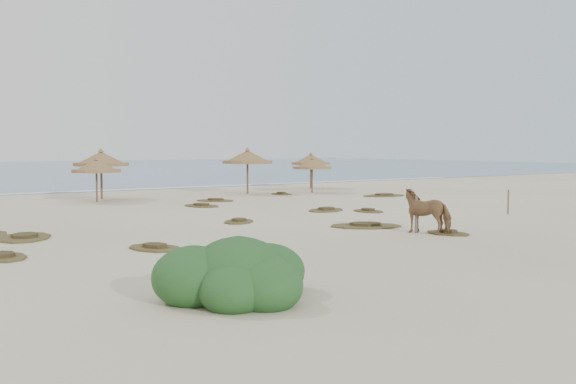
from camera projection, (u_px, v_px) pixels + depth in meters
name	position (u px, v px, depth m)	size (l,w,h in m)	color
ground	(322.00, 232.00, 22.85)	(160.00, 160.00, 0.00)	beige
foam_line	(92.00, 191.00, 44.22)	(70.00, 0.60, 0.01)	silver
palapa_2	(96.00, 167.00, 35.16)	(3.35, 3.35, 2.52)	brown
palapa_3	(101.00, 160.00, 37.21)	(3.82, 3.82, 2.97)	brown
palapa_4	(247.00, 158.00, 41.36)	(3.70, 3.70, 3.02)	brown
palapa_5	(311.00, 160.00, 46.83)	(3.47, 3.47, 2.68)	brown
palapa_6	(312.00, 164.00, 42.42)	(2.76, 2.76, 2.43)	brown
horse	(428.00, 211.00, 22.46)	(0.84, 1.85, 1.56)	olive
fence_post_near	(416.00, 214.00, 22.48)	(0.10, 0.10, 1.33)	#625749
fence_post_far	(508.00, 202.00, 28.81)	(0.08, 0.08, 1.12)	#625749
bush	(238.00, 276.00, 12.65)	(3.25, 2.87, 1.46)	#265223
scrub_0	(3.00, 256.00, 17.43)	(1.24, 1.85, 0.16)	brown
scrub_1	(25.00, 237.00, 21.19)	(2.46, 2.96, 0.16)	brown
scrub_2	(239.00, 221.00, 25.75)	(2.04, 2.04, 0.16)	brown
scrub_3	(326.00, 210.00, 30.48)	(2.71, 2.40, 0.16)	brown
scrub_4	(368.00, 211.00, 29.98)	(1.16, 1.74, 0.16)	brown
scrub_5	(384.00, 195.00, 39.59)	(3.05, 2.18, 0.16)	brown
scrub_7	(215.00, 200.00, 35.87)	(2.49, 2.56, 0.16)	brown
scrub_9	(366.00, 225.00, 24.33)	(3.27, 2.95, 0.16)	brown
scrub_10	(282.00, 194.00, 40.94)	(1.13, 1.71, 0.16)	brown
scrub_11	(155.00, 247.00, 19.00)	(1.76, 2.20, 0.16)	brown
scrub_12	(448.00, 233.00, 22.28)	(1.24, 1.73, 0.16)	brown
scrub_13	(202.00, 205.00, 32.69)	(1.77, 2.40, 0.16)	brown
scrub_15	(177.00, 269.00, 15.65)	(1.10, 1.62, 0.16)	brown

